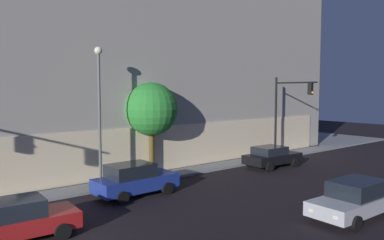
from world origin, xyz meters
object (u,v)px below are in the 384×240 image
at_px(sidewalk_tree, 151,109).
at_px(car_blue, 134,179).
at_px(modern_building, 107,37).
at_px(car_black, 272,156).
at_px(car_red, 18,219).
at_px(street_lamp_sidewalk, 99,100).
at_px(car_silver, 354,199).
at_px(traffic_light_far_corner, 287,105).

height_order(sidewalk_tree, car_blue, sidewalk_tree).
distance_m(sidewalk_tree, car_blue, 5.85).
relative_size(modern_building, car_black, 7.21).
bearing_deg(car_blue, car_red, -158.76).
xyz_separation_m(street_lamp_sidewalk, car_silver, (6.58, -11.54, -4.27)).
bearing_deg(car_black, modern_building, 105.04).
height_order(car_blue, car_black, car_blue).
bearing_deg(street_lamp_sidewalk, modern_building, 61.62).
height_order(sidewalk_tree, car_black, sidewalk_tree).
xyz_separation_m(traffic_light_far_corner, car_red, (-21.64, -4.00, -3.66)).
relative_size(car_blue, car_silver, 0.99).
bearing_deg(street_lamp_sidewalk, car_black, -10.00).
bearing_deg(car_blue, car_silver, -57.66).
distance_m(traffic_light_far_corner, car_black, 5.22).
relative_size(traffic_light_far_corner, car_blue, 1.45).
relative_size(car_blue, car_black, 0.99).
bearing_deg(traffic_light_far_corner, car_black, -159.70).
relative_size(street_lamp_sidewalk, sidewalk_tree, 1.31).
relative_size(traffic_light_far_corner, car_silver, 1.44).
relative_size(car_red, car_black, 0.92).
height_order(car_silver, car_black, car_silver).
distance_m(traffic_light_far_corner, sidewalk_tree, 12.04).
height_order(car_red, car_black, car_red).
bearing_deg(modern_building, car_black, -74.96).
relative_size(traffic_light_far_corner, car_red, 1.57).
relative_size(car_red, car_blue, 0.92).
height_order(street_lamp_sidewalk, car_silver, street_lamp_sidewalk).
height_order(car_blue, car_silver, car_blue).
xyz_separation_m(modern_building, traffic_light_far_corner, (8.03, -15.60, -6.42)).
bearing_deg(modern_building, sidewalk_tree, -105.72).
distance_m(modern_building, car_silver, 28.12).
bearing_deg(car_silver, car_red, 151.61).
distance_m(car_silver, car_black, 11.04).
xyz_separation_m(modern_building, sidewalk_tree, (-3.87, -13.74, -6.50)).
xyz_separation_m(sidewalk_tree, car_red, (-9.75, -5.86, -3.58)).
distance_m(traffic_light_far_corner, street_lamp_sidewalk, 16.00).
xyz_separation_m(traffic_light_far_corner, street_lamp_sidewalk, (-15.97, 0.91, 0.64)).
xyz_separation_m(modern_building, car_black, (4.54, -16.89, -10.08)).
xyz_separation_m(sidewalk_tree, car_black, (8.41, -3.15, -3.58)).
relative_size(street_lamp_sidewalk, car_black, 1.73).
relative_size(modern_building, street_lamp_sidewalk, 4.17).
bearing_deg(street_lamp_sidewalk, car_silver, -60.30).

